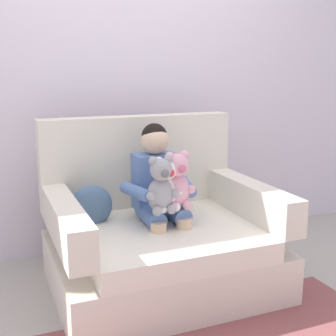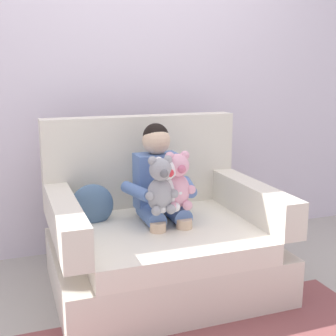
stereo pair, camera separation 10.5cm
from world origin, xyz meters
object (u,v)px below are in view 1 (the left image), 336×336
(armchair, at_px, (159,238))
(plush_white, at_px, (166,185))
(plush_grey, at_px, (161,186))
(plush_pink, at_px, (177,182))
(throw_pillow, at_px, (91,206))
(seated_child, at_px, (159,186))

(armchair, bearing_deg, plush_white, -90.08)
(armchair, relative_size, plush_grey, 3.94)
(plush_white, height_order, plush_pink, plush_pink)
(throw_pillow, bearing_deg, seated_child, -14.37)
(seated_child, relative_size, plush_white, 2.63)
(armchair, distance_m, plush_white, 0.38)
(throw_pillow, bearing_deg, plush_pink, -29.28)
(throw_pillow, bearing_deg, armchair, -19.69)
(plush_white, relative_size, throw_pillow, 1.21)
(seated_child, height_order, plush_white, seated_child)
(plush_white, xyz_separation_m, plush_pink, (0.07, 0.01, 0.01))
(seated_child, relative_size, plush_pink, 2.45)
(throw_pillow, bearing_deg, plush_grey, -40.63)
(plush_pink, bearing_deg, plush_grey, 176.83)
(plush_white, height_order, plush_grey, plush_grey)
(seated_child, xyz_separation_m, plush_grey, (-0.06, -0.19, 0.05))
(armchair, xyz_separation_m, seated_child, (0.02, 0.03, 0.32))
(armchair, bearing_deg, seated_child, 65.55)
(plush_white, relative_size, plush_grey, 0.97)
(armchair, distance_m, plush_pink, 0.39)
(seated_child, xyz_separation_m, plush_pink, (0.05, -0.15, 0.05))
(plush_grey, xyz_separation_m, plush_pink, (0.12, 0.03, 0.01))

